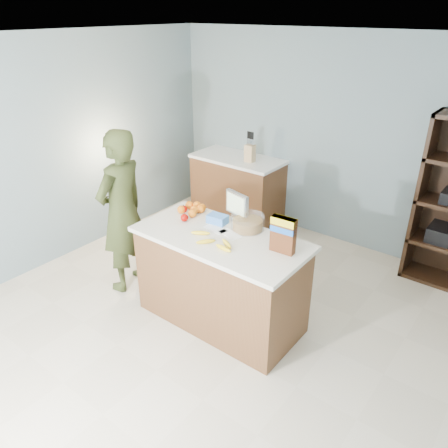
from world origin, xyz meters
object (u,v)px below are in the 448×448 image
Objects in this scene: cereal_box at (283,232)px; tv at (237,205)px; person at (122,212)px; counter_peninsula at (221,282)px.

tv is at bearing 159.55° from cereal_box.
cereal_box is (1.72, 0.23, 0.23)m from person.
cereal_box is (0.56, 0.10, 0.66)m from counter_peninsula.
tv is at bearing 101.95° from counter_peninsula.
counter_peninsula is at bearing -78.05° from tv.
counter_peninsula is 5.53× the size of tv.
person is 6.02× the size of tv.
cereal_box is (0.64, -0.24, 0.02)m from tv.
cereal_box reaches higher than tv.
person is 1.20m from tv.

